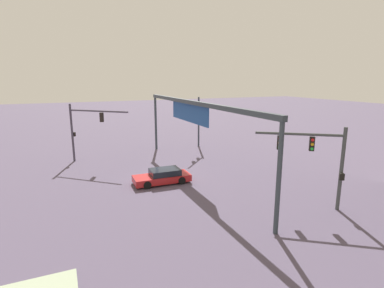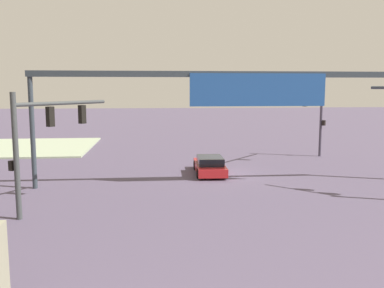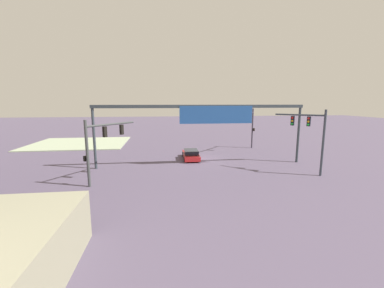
% 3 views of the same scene
% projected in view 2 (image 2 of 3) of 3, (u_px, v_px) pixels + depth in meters
% --- Properties ---
extents(ground_plane, '(194.00, 194.00, 0.00)m').
position_uv_depth(ground_plane, '(222.00, 174.00, 28.42)').
color(ground_plane, '#544A60').
extents(sidewalk_corner, '(15.53, 13.29, 0.15)m').
position_uv_depth(sidewalk_corner, '(12.00, 147.00, 40.92)').
color(sidewalk_corner, '#A3B191').
rests_on(sidewalk_corner, ground).
extents(traffic_signal_near_corner, '(4.94, 5.21, 6.14)m').
position_uv_depth(traffic_signal_near_corner, '(315.00, 110.00, 34.25)').
color(traffic_signal_near_corner, '#3F3948').
rests_on(traffic_signal_near_corner, ground).
extents(traffic_signal_opposite_side, '(3.78, 4.76, 5.65)m').
position_uv_depth(traffic_signal_opposite_side, '(42.00, 132.00, 19.44)').
color(traffic_signal_opposite_side, '#3E4343').
rests_on(traffic_signal_opposite_side, ground).
extents(overhead_sign_gantry, '(23.48, 0.43, 6.80)m').
position_uv_depth(overhead_sign_gantry, '(238.00, 89.00, 24.76)').
color(overhead_sign_gantry, '#333C44').
rests_on(overhead_sign_gantry, ground).
extents(sedan_car_approaching, '(2.10, 4.81, 1.21)m').
position_uv_depth(sedan_car_approaching, '(210.00, 165.00, 28.58)').
color(sedan_car_approaching, '#B01F22').
rests_on(sedan_car_approaching, ground).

